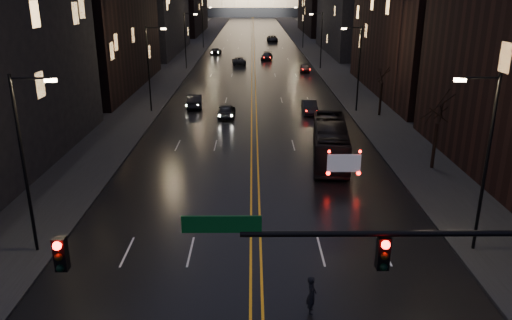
{
  "coord_description": "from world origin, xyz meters",
  "views": [
    {
      "loc": [
        -0.14,
        -12.31,
        12.61
      ],
      "look_at": [
        0.04,
        13.6,
        3.66
      ],
      "focal_mm": 35.0,
      "sensor_mm": 36.0,
      "label": 1
    }
  ],
  "objects_px": {
    "bus": "(330,141)",
    "receding_car_a": "(310,107)",
    "traffic_signal": "(466,268)",
    "pedestrian_a": "(311,295)",
    "oncoming_car_b": "(195,101)",
    "oncoming_car_a": "(227,111)"
  },
  "relations": [
    {
      "from": "traffic_signal",
      "to": "bus",
      "type": "bearing_deg",
      "value": 90.21
    },
    {
      "from": "oncoming_car_a",
      "to": "oncoming_car_b",
      "type": "bearing_deg",
      "value": -49.18
    },
    {
      "from": "bus",
      "to": "pedestrian_a",
      "type": "xyz_separation_m",
      "value": [
        -3.59,
        -19.33,
        -0.63
      ]
    },
    {
      "from": "bus",
      "to": "traffic_signal",
      "type": "bearing_deg",
      "value": -83.31
    },
    {
      "from": "traffic_signal",
      "to": "receding_car_a",
      "type": "distance_m",
      "value": 39.75
    },
    {
      "from": "bus",
      "to": "pedestrian_a",
      "type": "relative_size",
      "value": 6.3
    },
    {
      "from": "oncoming_car_a",
      "to": "receding_car_a",
      "type": "distance_m",
      "value": 8.9
    },
    {
      "from": "oncoming_car_b",
      "to": "pedestrian_a",
      "type": "height_order",
      "value": "pedestrian_a"
    },
    {
      "from": "oncoming_car_a",
      "to": "receding_car_a",
      "type": "height_order",
      "value": "oncoming_car_a"
    },
    {
      "from": "traffic_signal",
      "to": "pedestrian_a",
      "type": "bearing_deg",
      "value": 126.3
    },
    {
      "from": "bus",
      "to": "receding_car_a",
      "type": "height_order",
      "value": "bus"
    },
    {
      "from": "oncoming_car_a",
      "to": "oncoming_car_b",
      "type": "distance_m",
      "value": 6.0
    },
    {
      "from": "oncoming_car_a",
      "to": "pedestrian_a",
      "type": "bearing_deg",
      "value": 100.32
    },
    {
      "from": "bus",
      "to": "oncoming_car_b",
      "type": "height_order",
      "value": "bus"
    },
    {
      "from": "traffic_signal",
      "to": "oncoming_car_b",
      "type": "distance_m",
      "value": 44.42
    },
    {
      "from": "traffic_signal",
      "to": "oncoming_car_b",
      "type": "relative_size",
      "value": 3.78
    },
    {
      "from": "bus",
      "to": "oncoming_car_b",
      "type": "bearing_deg",
      "value": 131.04
    },
    {
      "from": "traffic_signal",
      "to": "bus",
      "type": "relative_size",
      "value": 1.64
    },
    {
      "from": "receding_car_a",
      "to": "bus",
      "type": "bearing_deg",
      "value": -89.93
    },
    {
      "from": "traffic_signal",
      "to": "pedestrian_a",
      "type": "distance_m",
      "value": 7.53
    },
    {
      "from": "bus",
      "to": "receding_car_a",
      "type": "relative_size",
      "value": 2.54
    },
    {
      "from": "oncoming_car_b",
      "to": "pedestrian_a",
      "type": "relative_size",
      "value": 2.73
    }
  ]
}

